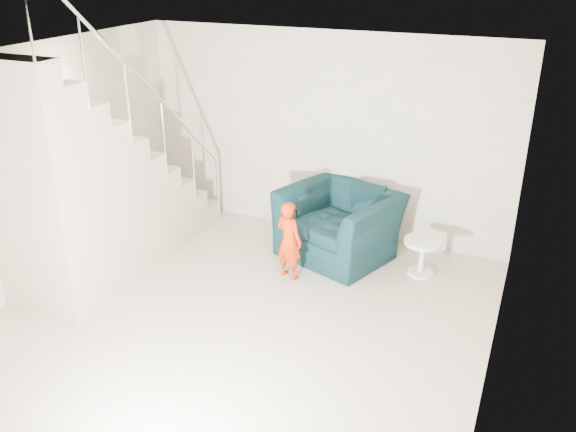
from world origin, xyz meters
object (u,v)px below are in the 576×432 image
object	(u,v)px
toddler	(289,240)
side_table	(422,251)
armchair	(339,224)
staircase	(95,199)

from	to	relation	value
toddler	side_table	distance (m)	1.60
armchair	toddler	distance (m)	0.86
staircase	side_table	bearing A→B (deg)	22.41
armchair	toddler	size ratio (longest dim) A/B	1.36
side_table	staircase	xyz separation A→B (m)	(-3.54, -1.46, 0.64)
armchair	toddler	xyz separation A→B (m)	(-0.35, -0.78, 0.05)
staircase	armchair	bearing A→B (deg)	32.32
toddler	armchair	bearing A→B (deg)	-96.71
toddler	staircase	world-z (taller)	staircase
toddler	staircase	xyz separation A→B (m)	(-2.11, -0.77, 0.47)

